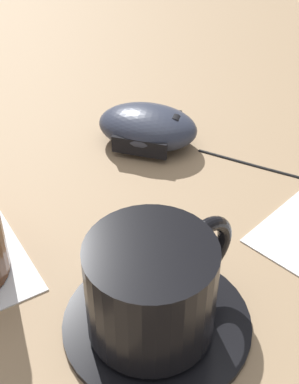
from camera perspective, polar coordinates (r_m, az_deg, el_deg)
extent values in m
plane|color=#9E7F5B|center=(0.46, -5.22, -6.86)|extent=(3.00, 3.00, 0.00)
cylinder|color=black|center=(0.41, 0.25, -12.74)|extent=(0.13, 0.13, 0.01)
cylinder|color=black|center=(0.38, 0.13, -9.43)|extent=(0.09, 0.09, 0.07)
torus|color=black|center=(0.40, 5.22, -5.64)|extent=(0.05, 0.01, 0.05)
ellipsoid|color=#2D3342|center=(0.57, -0.18, 6.36)|extent=(0.11, 0.12, 0.04)
cylinder|color=black|center=(0.56, 2.47, 6.85)|extent=(0.01, 0.01, 0.01)
cube|color=black|center=(0.60, 0.59, 7.48)|extent=(0.03, 0.05, 0.02)
cube|color=black|center=(0.55, -1.00, 4.33)|extent=(0.03, 0.05, 0.02)
cylinder|color=black|center=(0.56, 7.71, 3.32)|extent=(0.03, 0.05, 0.00)
cylinder|color=black|center=(0.55, 13.51, 1.69)|extent=(0.03, 0.05, 0.00)
sphere|color=black|center=(0.57, 4.91, 4.12)|extent=(0.00, 0.00, 0.00)
sphere|color=black|center=(0.56, 10.58, 2.51)|extent=(0.00, 0.00, 0.00)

